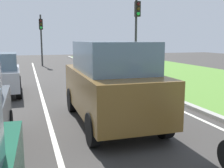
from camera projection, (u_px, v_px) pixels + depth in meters
name	position (u px, v px, depth m)	size (l,w,h in m)	color
ground_plane	(57.00, 92.00, 12.02)	(60.00, 60.00, 0.00)	#383533
lane_line_center	(41.00, 93.00, 11.81)	(0.12, 32.00, 0.01)	silver
lane_line_right_edge	(132.00, 88.00, 13.09)	(0.12, 32.00, 0.01)	silver
grass_verge_right	(216.00, 82.00, 14.55)	(9.00, 48.00, 0.06)	#548433
curb_right	(141.00, 86.00, 13.23)	(0.24, 48.00, 0.12)	#9E9B93
car_suv_ahead	(111.00, 82.00, 7.44)	(2.01, 4.52, 2.28)	brown
traffic_light_near_right	(137.00, 24.00, 16.36)	(0.32, 0.50, 4.84)	#2D2D2D
traffic_light_far_median	(41.00, 32.00, 23.22)	(0.32, 0.50, 4.44)	#2D2D2D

